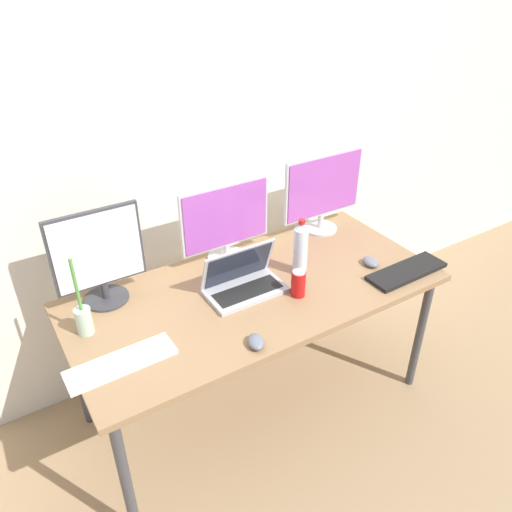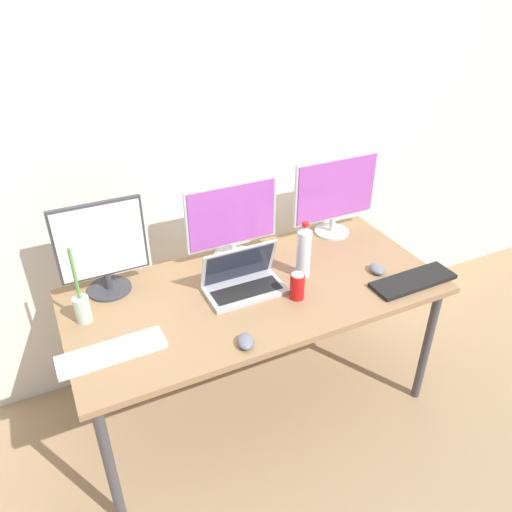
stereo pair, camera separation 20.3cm
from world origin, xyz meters
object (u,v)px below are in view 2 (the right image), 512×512
Objects in this scene: monitor_right at (335,193)px; bamboo_vase at (82,307)px; laptop_silver at (243,280)px; keyboard_aux at (413,281)px; keyboard_main at (112,352)px; mouse_by_keyboard at (246,341)px; soda_can_near_keyboard at (297,286)px; monitor_center at (232,219)px; water_bottle at (304,251)px; work_desk at (256,299)px; mouse_by_laptop at (377,269)px; monitor_left at (102,247)px.

monitor_right reaches higher than bamboo_vase.
laptop_silver reaches higher than keyboard_aux.
keyboard_main is at bearing -76.99° from bamboo_vase.
mouse_by_keyboard is at bearing -142.52° from monitor_right.
bamboo_vase reaches higher than soda_can_near_keyboard.
monitor_center is at bearing 75.58° from laptop_silver.
monitor_center is 1.65× the size of water_bottle.
work_desk is at bearing -178.23° from water_bottle.
monitor_center is 1.33× the size of bamboo_vase.
mouse_by_laptop is (-0.02, -0.42, -0.22)m from monitor_right.
monitor_center reaches higher than mouse_by_keyboard.
laptop_silver is at bearing -25.30° from monitor_left.
mouse_by_laptop is at bearing -18.99° from monitor_left.
keyboard_main is at bearing 173.94° from keyboard_aux.
monitor_right is (0.61, 0.30, 0.30)m from work_desk.
keyboard_aux is at bearing 22.70° from mouse_by_keyboard.
bamboo_vase is (-0.77, -0.20, -0.14)m from monitor_center.
keyboard_main is at bearing -147.23° from monitor_center.
mouse_by_keyboard is 0.34× the size of water_bottle.
work_desk is 4.08× the size of keyboard_aux.
mouse_by_keyboard is at bearing -157.19° from mouse_by_laptop.
laptop_silver is at bearing 175.68° from mouse_by_laptop.
work_desk is 4.80× the size of laptop_silver.
mouse_by_laptop is at bearing -0.20° from keyboard_main.
mouse_by_laptop is 0.33× the size of water_bottle.
soda_can_near_keyboard is at bearing 165.43° from keyboard_aux.
monitor_right reaches higher than keyboard_aux.
bamboo_vase is at bearing 164.31° from keyboard_aux.
bamboo_vase reaches higher than water_bottle.
mouse_by_laptop is at bearing -92.43° from monitor_right.
monitor_right is at bearing 96.39° from mouse_by_laptop.
monitor_center reaches higher than bamboo_vase.
keyboard_main is (-1.30, -0.45, -0.23)m from monitor_right.
water_bottle is at bearing 55.59° from mouse_by_keyboard.
work_desk is 13.68× the size of soda_can_near_keyboard.
monitor_left is 0.90× the size of monitor_right.
mouse_by_laptop is at bearing -37.45° from monitor_center.
monitor_right reaches higher than work_desk.
monitor_center reaches higher than keyboard_aux.
keyboard_aux is at bearing -21.73° from laptop_silver.
monitor_right is at bearing 97.25° from keyboard_aux.
keyboard_aux is at bearing -23.28° from monitor_left.
bamboo_vase is at bearing 171.81° from work_desk.
soda_can_near_keyboard is at bearing 48.13° from mouse_by_keyboard.
monitor_center reaches higher than keyboard_main.
mouse_by_laptop is (1.29, 0.02, 0.01)m from keyboard_main.
keyboard_main reaches higher than work_desk.
laptop_silver is 0.66m from mouse_by_laptop.
keyboard_main is 3.30× the size of soda_can_near_keyboard.
soda_can_near_keyboard is at bearing -75.23° from monitor_center.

